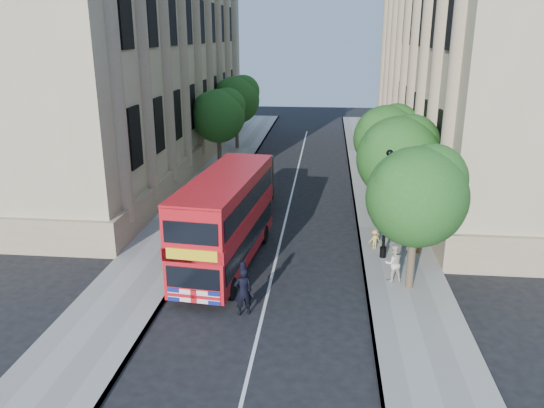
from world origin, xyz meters
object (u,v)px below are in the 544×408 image
(double_decker_bus, at_px, (226,218))
(box_van, at_px, (255,186))
(lamp_post, at_px, (386,209))
(police_constable, at_px, (243,291))
(woman_pedestrian, at_px, (393,263))

(double_decker_bus, bearing_deg, box_van, 94.98)
(lamp_post, bearing_deg, police_constable, -134.88)
(double_decker_bus, height_order, police_constable, double_decker_bus)
(woman_pedestrian, bearing_deg, police_constable, 15.23)
(double_decker_bus, bearing_deg, lamp_post, 16.59)
(lamp_post, distance_m, double_decker_bus, 7.30)
(double_decker_bus, height_order, woman_pedestrian, double_decker_bus)
(woman_pedestrian, bearing_deg, double_decker_bus, -22.19)
(lamp_post, xyz_separation_m, police_constable, (-5.73, -5.75, -1.56))
(box_van, distance_m, woman_pedestrian, 12.17)
(lamp_post, relative_size, double_decker_bus, 0.56)
(lamp_post, relative_size, box_van, 1.06)
(police_constable, bearing_deg, woman_pedestrian, -174.04)
(lamp_post, distance_m, woman_pedestrian, 2.96)
(double_decker_bus, relative_size, police_constable, 4.81)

